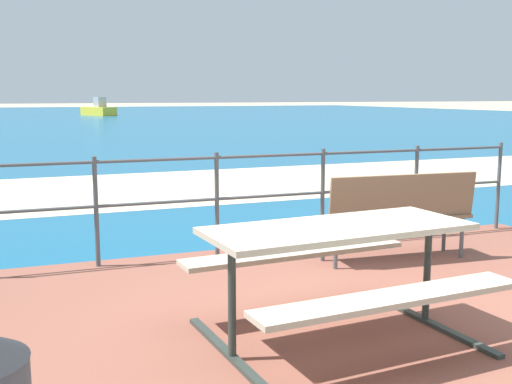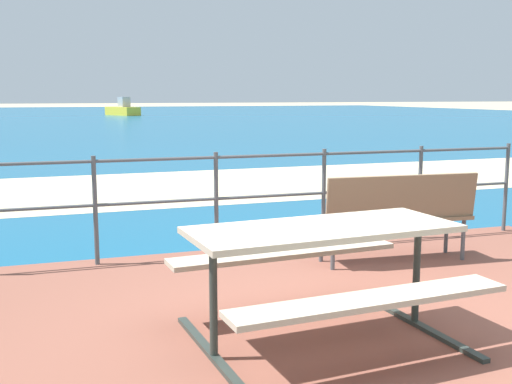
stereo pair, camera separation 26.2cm
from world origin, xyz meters
name	(u,v)px [view 1 (the left image)]	position (x,y,z in m)	size (l,w,h in m)	color
ground_plane	(402,337)	(0.00, 0.00, 0.00)	(240.00, 240.00, 0.00)	tan
patio_paving	(402,333)	(0.00, 0.00, 0.03)	(6.40, 5.20, 0.06)	brown
sea_water	(56,120)	(0.00, 40.00, 0.01)	(90.00, 90.00, 0.01)	#145B84
beach_strip	(163,187)	(0.00, 7.55, 0.01)	(54.00, 4.32, 0.01)	beige
picnic_table	(338,253)	(-0.52, 0.00, 0.65)	(1.83, 1.53, 0.77)	#BCAD93
park_bench	(398,209)	(0.97, 1.54, 0.58)	(1.55, 0.51, 0.87)	#7A6047
railing_fence	(271,188)	(0.00, 2.40, 0.71)	(5.94, 0.04, 1.04)	#4C5156
boat_near	(98,110)	(3.73, 48.01, 0.44)	(2.56, 4.04, 1.47)	yellow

